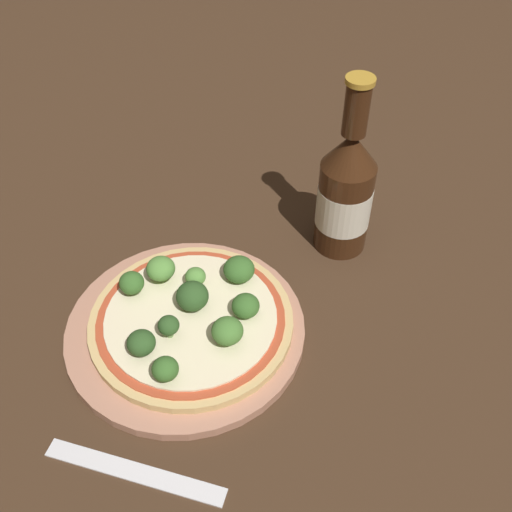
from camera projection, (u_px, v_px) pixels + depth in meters
The scene contains 15 objects.
ground_plane at pixel (183, 336), 0.66m from camera, with size 3.00×3.00×0.00m, color #3D2819.
plate at pixel (188, 330), 0.66m from camera, with size 0.26×0.26×0.01m.
pizza at pixel (191, 320), 0.65m from camera, with size 0.22×0.22×0.01m.
broccoli_floret_0 at pixel (246, 306), 0.64m from camera, with size 0.03×0.03×0.03m.
broccoli_floret_1 at pixel (161, 269), 0.67m from camera, with size 0.03×0.03×0.03m.
broccoli_floret_2 at pixel (141, 343), 0.61m from camera, with size 0.03×0.03×0.03m.
broccoli_floret_3 at pixel (227, 331), 0.61m from camera, with size 0.03×0.03×0.03m.
broccoli_floret_4 at pixel (132, 283), 0.66m from camera, with size 0.03×0.03×0.03m.
broccoli_floret_5 at pixel (170, 326), 0.62m from camera, with size 0.02×0.02×0.03m.
broccoli_floret_6 at pixel (194, 297), 0.65m from camera, with size 0.04×0.04×0.03m.
broccoli_floret_7 at pixel (165, 369), 0.58m from camera, with size 0.03×0.03×0.03m.
broccoli_floret_8 at pixel (239, 269), 0.68m from camera, with size 0.04×0.04×0.03m.
broccoli_floret_9 at pixel (195, 277), 0.67m from camera, with size 0.02×0.02×0.02m.
beer_bottle at pixel (345, 191), 0.71m from camera, with size 0.07×0.07×0.23m.
fork at pixel (134, 471), 0.55m from camera, with size 0.05×0.18×0.00m.
Camera 1 is at (-0.32, -0.26, 0.53)m, focal length 42.00 mm.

